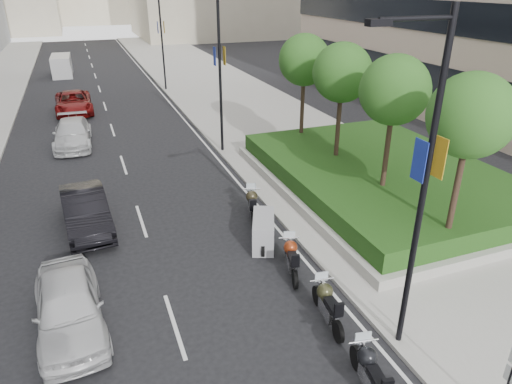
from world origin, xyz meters
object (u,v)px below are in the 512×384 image
lamp_post_1 (217,66)px  motorcycle_2 (370,373)px  car_a (69,307)px  motorcycle_6 (252,205)px  motorcycle_5 (263,231)px  motorcycle_4 (291,258)px  car_d (74,103)px  parking_sign (510,378)px  lamp_post_0 (420,181)px  car_b (86,211)px  delivery_van (62,67)px  lamp_post_2 (160,34)px  motorcycle_3 (327,304)px  car_c (72,134)px

lamp_post_1 → motorcycle_2: (-1.60, -18.15, -4.43)m
motorcycle_2 → car_a: bearing=63.5°
motorcycle_6 → motorcycle_5: bearing=-172.2°
motorcycle_4 → car_d: bearing=30.6°
lamp_post_1 → car_d: size_ratio=1.56×
parking_sign → motorcycle_6: size_ratio=1.08×
lamp_post_0 → car_b: bearing=127.5°
motorcycle_2 → car_d: size_ratio=0.41×
motorcycle_5 → motorcycle_6: size_ratio=0.92×
motorcycle_6 → lamp_post_0: bearing=-155.6°
motorcycle_5 → car_d: (-6.50, 23.38, 0.20)m
lamp_post_0 → motorcycle_2: lamp_post_0 is taller
delivery_van → car_b: bearing=-86.6°
lamp_post_2 → car_b: (-7.79, -24.86, -4.26)m
motorcycle_2 → motorcycle_5: bearing=8.9°
lamp_post_2 → car_a: size_ratio=1.93×
motorcycle_3 → motorcycle_4: motorcycle_3 is taller
motorcycle_5 → car_a: 7.42m
lamp_post_1 → motorcycle_6: size_ratio=3.90×
parking_sign → car_d: bearing=104.8°
parking_sign → motorcycle_6: (-1.76, 11.52, -0.82)m
motorcycle_6 → car_d: car_d is taller
lamp_post_1 → motorcycle_6: lamp_post_1 is taller
car_b → car_d: same height
motorcycle_2 → motorcycle_3: bearing=3.5°
lamp_post_1 → motorcycle_3: (-1.29, -15.43, -4.45)m
lamp_post_0 → motorcycle_4: 6.27m
motorcycle_4 → motorcycle_5: motorcycle_5 is taller
motorcycle_5 → parking_sign: bearing=-144.7°
parking_sign → motorcycle_2: size_ratio=1.06×
car_c → motorcycle_6: bearing=-58.7°
motorcycle_6 → car_d: bearing=34.9°
motorcycle_4 → motorcycle_6: (0.14, 4.28, 0.02)m
motorcycle_5 → delivery_van: (-7.39, 39.80, 0.38)m
lamp_post_0 → lamp_post_2: size_ratio=1.00×
lamp_post_2 → motorcycle_2: bearing=-92.5°
lamp_post_0 → car_c: bearing=110.8°
lamp_post_2 → motorcycle_6: size_ratio=3.90×
motorcycle_3 → car_d: 28.90m
motorcycle_2 → motorcycle_6: 9.68m
motorcycle_3 → car_d: (-6.66, 28.12, 0.19)m
motorcycle_2 → car_d: bearing=21.7°
motorcycle_3 → car_a: (-7.19, 2.38, 0.18)m
motorcycle_5 → motorcycle_6: bearing=13.3°
lamp_post_0 → motorcycle_3: (-1.29, 1.57, -4.45)m
lamp_post_0 → lamp_post_2: 35.00m
car_b → motorcycle_6: bearing=-18.1°
lamp_post_0 → car_c: lamp_post_0 is taller
motorcycle_6 → car_c: (-7.05, 12.96, 0.14)m
lamp_post_2 → motorcycle_4: bearing=-92.3°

